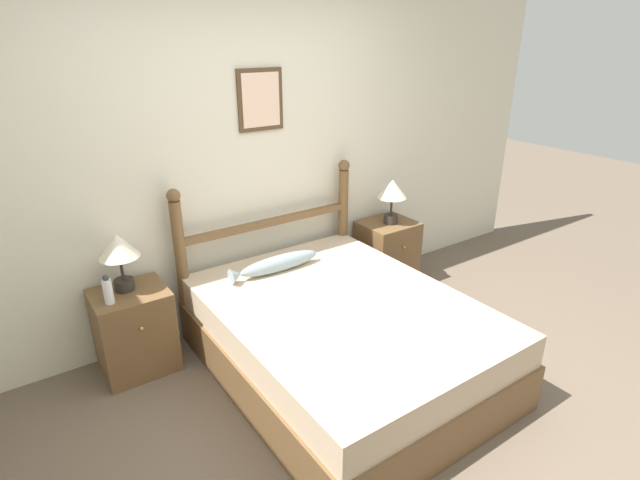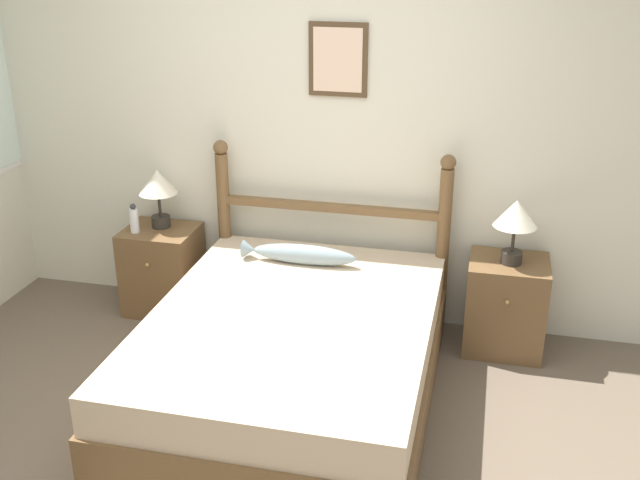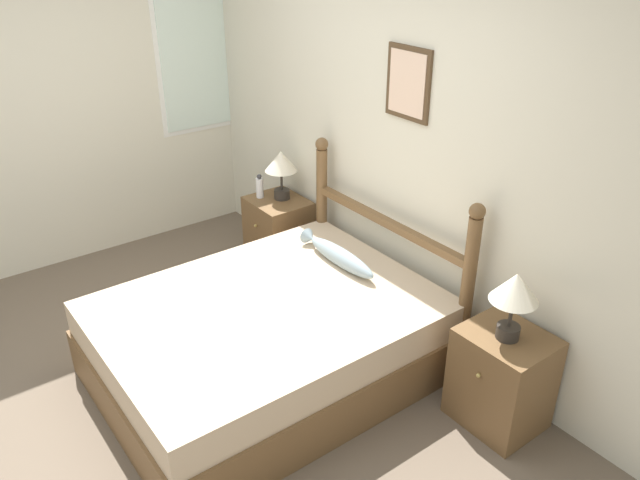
# 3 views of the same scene
# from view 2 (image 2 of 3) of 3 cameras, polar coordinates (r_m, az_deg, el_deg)

# --- Properties ---
(ground_plane) EXTENTS (16.00, 16.00, 0.00)m
(ground_plane) POSITION_cam_2_polar(r_m,az_deg,el_deg) (3.85, -7.34, -16.66)
(ground_plane) COLOR brown
(wall_back) EXTENTS (6.40, 0.08, 2.55)m
(wall_back) POSITION_cam_2_polar(r_m,az_deg,el_deg) (4.77, -0.87, 8.69)
(wall_back) COLOR beige
(wall_back) RESTS_ON ground_plane
(bed) EXTENTS (1.52, 2.00, 0.53)m
(bed) POSITION_cam_2_polar(r_m,az_deg,el_deg) (4.15, -2.16, -8.88)
(bed) COLOR brown
(bed) RESTS_ON ground_plane
(headboard) EXTENTS (1.54, 0.10, 1.19)m
(headboard) POSITION_cam_2_polar(r_m,az_deg,el_deg) (4.81, 0.79, 0.88)
(headboard) COLOR brown
(headboard) RESTS_ON ground_plane
(nightstand_left) EXTENTS (0.47, 0.43, 0.59)m
(nightstand_left) POSITION_cam_2_polar(r_m,az_deg,el_deg) (5.18, -11.88, -2.22)
(nightstand_left) COLOR brown
(nightstand_left) RESTS_ON ground_plane
(nightstand_right) EXTENTS (0.47, 0.43, 0.59)m
(nightstand_right) POSITION_cam_2_polar(r_m,az_deg,el_deg) (4.74, 13.94, -4.84)
(nightstand_right) COLOR brown
(nightstand_right) RESTS_ON ground_plane
(table_lamp_left) EXTENTS (0.25, 0.25, 0.40)m
(table_lamp_left) POSITION_cam_2_polar(r_m,az_deg,el_deg) (5.01, -12.25, 4.05)
(table_lamp_left) COLOR #2D2823
(table_lamp_left) RESTS_ON nightstand_left
(table_lamp_right) EXTENTS (0.25, 0.25, 0.40)m
(table_lamp_right) POSITION_cam_2_polar(r_m,az_deg,el_deg) (4.49, 14.68, 1.63)
(table_lamp_right) COLOR #2D2823
(table_lamp_right) RESTS_ON nightstand_right
(bottle) EXTENTS (0.06, 0.06, 0.20)m
(bottle) POSITION_cam_2_polar(r_m,az_deg,el_deg) (5.02, -13.98, 1.54)
(bottle) COLOR white
(bottle) RESTS_ON nightstand_left
(fish_pillow) EXTENTS (0.72, 0.11, 0.12)m
(fish_pillow) POSITION_cam_2_polar(r_m,az_deg,el_deg) (4.58, -1.61, -1.07)
(fish_pillow) COLOR #8499A3
(fish_pillow) RESTS_ON bed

